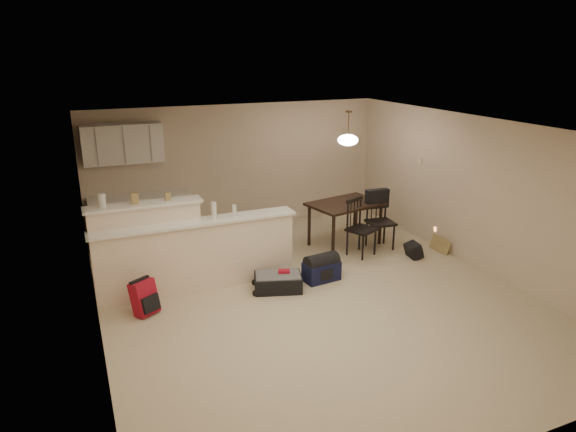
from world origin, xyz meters
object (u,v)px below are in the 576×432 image
red_backpack (144,298)px  pendant_lamp (348,139)px  dining_table (345,208)px  navy_duffel (321,271)px  suitcase (278,282)px  dining_chair_far (381,221)px  black_daypack (414,251)px  dining_chair_near (362,228)px

red_backpack → pendant_lamp: bearing=-12.7°
dining_table → navy_duffel: 1.77m
suitcase → red_backpack: 1.98m
pendant_lamp → dining_chair_far: pendant_lamp is taller
suitcase → navy_duffel: size_ratio=1.26×
red_backpack → navy_duffel: size_ratio=0.85×
dining_chair_far → navy_duffel: dining_chair_far is taller
dining_table → suitcase: size_ratio=2.06×
red_backpack → black_daypack: (4.66, 0.20, -0.11)m
red_backpack → suitcase: bearing=-31.8°
suitcase → black_daypack: (2.68, 0.24, 0.01)m
dining_chair_near → navy_duffel: (-1.13, -0.67, -0.36)m
dining_table → red_backpack: 4.08m
navy_duffel → red_backpack: bearing=173.4°
dining_table → red_backpack: dining_table is taller
dining_table → dining_chair_near: size_ratio=1.43×
dining_table → suitcase: dining_table is taller
dining_chair_near → black_daypack: (0.79, -0.47, -0.38)m
dining_table → dining_chair_near: (0.01, -0.57, -0.21)m
navy_duffel → black_daypack: size_ratio=1.93×
dining_chair_near → suitcase: dining_chair_near is taller
red_backpack → black_daypack: size_ratio=1.64×
black_daypack → dining_chair_near: bearing=66.1°
suitcase → black_daypack: black_daypack is taller
dining_chair_near → suitcase: bearing=178.0°
dining_chair_far → red_backpack: bearing=-164.3°
dining_table → navy_duffel: size_ratio=2.59×
pendant_lamp → red_backpack: bearing=-162.1°
dining_table → red_backpack: size_ratio=3.04×
navy_duffel → suitcase: bearing=176.4°
dining_chair_near → navy_duffel: bearing=-171.9°
pendant_lamp → dining_chair_near: pendant_lamp is taller
dining_table → black_daypack: bearing=-64.1°
dining_chair_far → navy_duffel: 1.87m
dining_chair_near → red_backpack: size_ratio=2.13×
dining_table → dining_chair_far: dining_chair_far is taller
dining_table → navy_duffel: dining_table is taller
black_daypack → suitcase: bearing=102.0°
dining_chair_far → red_backpack: 4.46m
dining_table → pendant_lamp: bearing=0.0°
pendant_lamp → suitcase: pendant_lamp is taller
pendant_lamp → suitcase: 2.94m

